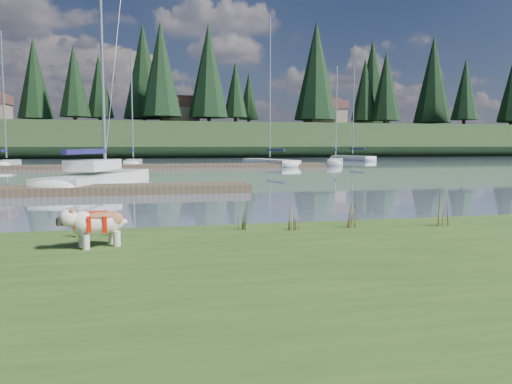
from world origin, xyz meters
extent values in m
plane|color=#7F91AB|center=(0.00, 30.00, 0.00)|extent=(200.00, 200.00, 0.00)
cube|color=#34531E|center=(0.00, -6.00, 0.17)|extent=(60.00, 9.00, 0.35)
cube|color=#203419|center=(0.00, 73.00, 2.50)|extent=(200.00, 20.00, 5.00)
cylinder|color=silver|center=(-0.86, -3.24, 0.46)|extent=(0.10, 0.10, 0.22)
cylinder|color=silver|center=(-0.93, -3.03, 0.46)|extent=(0.10, 0.10, 0.22)
cylinder|color=silver|center=(-0.45, -3.09, 0.46)|extent=(0.10, 0.10, 0.22)
cylinder|color=silver|center=(-0.52, -2.88, 0.46)|extent=(0.10, 0.10, 0.22)
ellipsoid|color=silver|center=(-0.68, -3.06, 0.69)|extent=(0.80, 0.58, 0.34)
ellipsoid|color=#9A6139|center=(-0.68, -3.06, 0.80)|extent=(0.59, 0.49, 0.12)
ellipsoid|color=silver|center=(-1.09, -3.20, 0.80)|extent=(0.32, 0.33, 0.25)
cube|color=black|center=(-1.19, -3.24, 0.75)|extent=(0.11, 0.14, 0.10)
cube|color=silver|center=(-1.96, 12.79, 0.22)|extent=(4.49, 8.61, 0.70)
ellipsoid|color=silver|center=(-0.63, 16.79, 0.22)|extent=(2.47, 2.77, 0.70)
cylinder|color=silver|center=(-1.72, 13.52, 7.19)|extent=(0.14, 0.14, 12.78)
cube|color=#1B1850|center=(-2.35, 11.61, 1.55)|extent=(1.40, 3.70, 0.20)
cube|color=silver|center=(-2.11, 12.34, 0.95)|extent=(2.24, 3.34, 0.45)
cube|color=#4C3D2C|center=(-4.00, 9.00, 0.15)|extent=(16.00, 2.00, 0.30)
cube|color=#4C3D2C|center=(2.00, 30.00, 0.15)|extent=(26.00, 2.20, 0.30)
cube|color=silver|center=(-10.83, 33.85, 0.22)|extent=(2.14, 6.60, 0.70)
ellipsoid|color=silver|center=(-11.17, 37.07, 0.22)|extent=(1.59, 1.90, 0.70)
cylinder|color=silver|center=(-10.83, 33.85, 5.86)|extent=(0.12, 0.12, 10.12)
cube|color=#1B1850|center=(-10.74, 32.97, 1.40)|extent=(0.47, 2.58, 0.20)
cube|color=silver|center=(-0.77, 33.92, 0.22)|extent=(1.51, 5.87, 0.70)
ellipsoid|color=silver|center=(-0.67, 36.84, 0.22)|extent=(1.32, 1.63, 0.70)
cylinder|color=silver|center=(-0.77, 33.92, 5.39)|extent=(0.12, 0.12, 9.17)
cube|color=#1B1850|center=(-0.79, 33.13, 1.40)|extent=(0.27, 2.32, 0.20)
cube|color=silver|center=(11.16, 32.88, 0.22)|extent=(3.53, 8.07, 0.70)
ellipsoid|color=silver|center=(10.26, 36.71, 0.22)|extent=(2.16, 2.48, 0.70)
cylinder|color=silver|center=(11.16, 32.88, 6.85)|extent=(0.12, 0.12, 12.10)
cube|color=#1B1850|center=(11.40, 31.84, 1.40)|extent=(0.91, 3.09, 0.20)
cube|color=silver|center=(17.52, 33.06, 0.22)|extent=(3.28, 5.34, 0.70)
ellipsoid|color=silver|center=(18.60, 35.49, 0.22)|extent=(1.65, 1.80, 0.70)
cylinder|color=silver|center=(17.52, 33.06, 4.90)|extent=(0.12, 0.12, 8.20)
cube|color=#1B1850|center=(17.22, 32.40, 1.40)|extent=(1.05, 2.01, 0.20)
cube|color=silver|center=(24.87, 45.82, 0.22)|extent=(3.06, 7.11, 0.70)
ellipsoid|color=silver|center=(24.11, 49.20, 0.22)|extent=(1.89, 2.18, 0.70)
cylinder|color=silver|center=(24.87, 45.82, 5.97)|extent=(0.12, 0.12, 10.34)
cube|color=#1B1850|center=(25.08, 44.89, 1.40)|extent=(0.80, 2.73, 0.20)
cone|color=#475B23|center=(-0.52, -2.20, 0.60)|extent=(0.03, 0.03, 0.50)
cone|color=brown|center=(-0.41, -2.27, 0.55)|extent=(0.03, 0.03, 0.40)
cone|color=#475B23|center=(-0.46, -2.17, 0.63)|extent=(0.03, 0.03, 0.55)
cone|color=brown|center=(-0.38, -2.23, 0.53)|extent=(0.03, 0.03, 0.35)
cone|color=#475B23|center=(-0.50, -2.28, 0.58)|extent=(0.03, 0.03, 0.45)
cone|color=#475B23|center=(1.52, -2.08, 0.57)|extent=(0.03, 0.03, 0.44)
cone|color=brown|center=(1.63, -2.15, 0.53)|extent=(0.03, 0.03, 0.36)
cone|color=#475B23|center=(1.58, -2.05, 0.59)|extent=(0.03, 0.03, 0.49)
cone|color=brown|center=(1.66, -2.11, 0.51)|extent=(0.03, 0.03, 0.31)
cone|color=#475B23|center=(1.54, -2.16, 0.55)|extent=(0.03, 0.03, 0.40)
cone|color=#475B23|center=(3.48, -2.30, 0.61)|extent=(0.03, 0.03, 0.53)
cone|color=brown|center=(3.59, -2.37, 0.56)|extent=(0.03, 0.03, 0.42)
cone|color=#475B23|center=(3.54, -2.27, 0.64)|extent=(0.03, 0.03, 0.58)
cone|color=brown|center=(3.62, -2.33, 0.53)|extent=(0.03, 0.03, 0.37)
cone|color=#475B23|center=(3.50, -2.38, 0.59)|extent=(0.03, 0.03, 0.48)
cone|color=#475B23|center=(-1.09, -2.22, 0.63)|extent=(0.03, 0.03, 0.57)
cone|color=brown|center=(-0.98, -2.29, 0.58)|extent=(0.03, 0.03, 0.46)
cone|color=#475B23|center=(-1.03, -2.19, 0.66)|extent=(0.03, 0.03, 0.63)
cone|color=brown|center=(-0.95, -2.25, 0.55)|extent=(0.03, 0.03, 0.40)
cone|color=#475B23|center=(-1.07, -2.30, 0.61)|extent=(0.03, 0.03, 0.51)
cone|color=#475B23|center=(2.42, -2.30, 0.59)|extent=(0.03, 0.03, 0.47)
cone|color=brown|center=(2.53, -2.37, 0.54)|extent=(0.03, 0.03, 0.38)
cone|color=#475B23|center=(2.48, -2.27, 0.61)|extent=(0.03, 0.03, 0.52)
cone|color=brown|center=(2.56, -2.33, 0.51)|extent=(0.03, 0.03, 0.33)
cone|color=#475B23|center=(2.44, -2.38, 0.56)|extent=(0.03, 0.03, 0.42)
cone|color=#475B23|center=(5.14, -2.54, 0.68)|extent=(0.03, 0.03, 0.65)
cone|color=brown|center=(5.25, -2.61, 0.61)|extent=(0.03, 0.03, 0.52)
cone|color=#475B23|center=(5.20, -2.51, 0.71)|extent=(0.03, 0.03, 0.72)
cone|color=brown|center=(5.28, -2.57, 0.58)|extent=(0.03, 0.03, 0.46)
cone|color=#475B23|center=(5.16, -2.62, 0.64)|extent=(0.03, 0.03, 0.59)
cube|color=#33281C|center=(0.00, -1.60, 0.07)|extent=(60.00, 0.50, 0.14)
cylinder|color=#382619|center=(-10.00, 72.00, 5.90)|extent=(0.60, 0.60, 1.80)
cone|color=black|center=(-10.00, 72.00, 11.75)|extent=(4.84, 4.84, 11.00)
cylinder|color=#382619|center=(3.00, 66.00, 5.90)|extent=(0.60, 0.60, 1.80)
cone|color=black|center=(3.00, 66.00, 13.10)|extent=(6.16, 6.16, 14.00)
cylinder|color=#382619|center=(15.00, 70.00, 5.90)|extent=(0.60, 0.60, 1.80)
cone|color=black|center=(15.00, 70.00, 10.85)|extent=(3.96, 3.96, 9.00)
cylinder|color=#382619|center=(28.00, 68.00, 5.90)|extent=(0.60, 0.60, 1.80)
cone|color=black|center=(28.00, 68.00, 14.00)|extent=(7.04, 7.04, 16.00)
cylinder|color=#382619|center=(42.00, 71.00, 5.90)|extent=(0.60, 0.60, 1.80)
cone|color=black|center=(42.00, 71.00, 12.20)|extent=(5.28, 5.28, 12.00)
cylinder|color=#382619|center=(55.00, 67.00, 5.90)|extent=(0.60, 0.60, 1.80)
cone|color=black|center=(55.00, 67.00, 11.52)|extent=(4.62, 4.62, 10.50)
cube|color=gray|center=(6.00, 71.00, 6.40)|extent=(6.00, 5.00, 2.80)
cube|color=brown|center=(6.00, 71.00, 8.50)|extent=(6.30, 5.30, 1.40)
cube|color=brown|center=(6.00, 71.00, 9.30)|extent=(4.20, 3.60, 0.70)
cube|color=gray|center=(30.00, 69.00, 6.40)|extent=(6.00, 5.00, 2.80)
cube|color=brown|center=(30.00, 69.00, 8.50)|extent=(6.30, 5.30, 1.40)
cube|color=brown|center=(30.00, 69.00, 9.30)|extent=(4.20, 3.60, 0.70)
camera|label=1|loc=(-0.07, -10.48, 1.80)|focal=35.00mm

